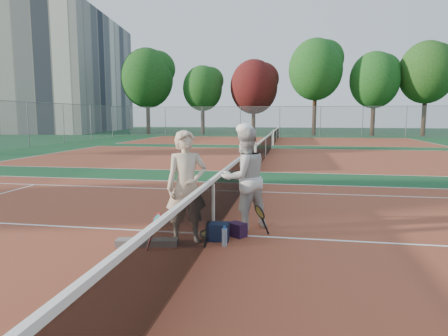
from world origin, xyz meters
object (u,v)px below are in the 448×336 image
object	(u,v)px
player_b	(244,178)
racket_spare	(207,235)
sports_bag_navy	(218,232)
player_a	(187,187)
racket_black_held	(259,221)
net_main	(213,206)
racket_red	(157,231)
water_bottle	(224,237)
sports_bag_purple	(237,230)
apartment_block	(74,75)

from	to	relation	value
player_b	racket_spare	world-z (taller)	player_b
sports_bag_navy	player_a	bearing A→B (deg)	-161.72
racket_black_held	sports_bag_navy	xyz separation A→B (m)	(-0.68, -0.36, -0.13)
net_main	racket_spare	xyz separation A→B (m)	(-0.06, -0.29, -0.44)
net_main	racket_red	xyz separation A→B (m)	(-0.74, -0.89, -0.23)
racket_spare	water_bottle	world-z (taller)	water_bottle
racket_spare	sports_bag_purple	world-z (taller)	sports_bag_purple
racket_red	racket_black_held	distance (m)	1.82
racket_red	player_b	bearing A→B (deg)	-2.00
player_b	sports_bag_navy	world-z (taller)	player_b
player_a	racket_black_held	distance (m)	1.44
net_main	sports_bag_purple	bearing A→B (deg)	-5.73
racket_black_held	sports_bag_purple	size ratio (longest dim) A/B	1.85
sports_bag_purple	apartment_block	bearing A→B (deg)	122.85
sports_bag_navy	net_main	bearing A→B (deg)	113.88
player_a	racket_red	xyz separation A→B (m)	(-0.39, -0.41, -0.65)
apartment_block	racket_spare	distance (m)	52.89
player_b	racket_spare	xyz separation A→B (m)	(-0.55, -0.80, -0.89)
racket_spare	sports_bag_purple	distance (m)	0.56
racket_black_held	water_bottle	size ratio (longest dim) A/B	1.85
apartment_block	racket_black_held	distance (m)	53.05
racket_red	racket_black_held	xyz separation A→B (m)	(1.56, 0.93, -0.00)
racket_black_held	sports_bag_navy	size ratio (longest dim) A/B	1.46
water_bottle	sports_bag_purple	bearing A→B (deg)	77.26
player_a	sports_bag_purple	distance (m)	1.21
net_main	racket_red	distance (m)	1.18
sports_bag_purple	water_bottle	bearing A→B (deg)	-102.74
net_main	apartment_block	size ratio (longest dim) A/B	0.50
apartment_block	racket_black_held	size ratio (longest dim) A/B	39.59
net_main	racket_black_held	distance (m)	0.85
racket_red	sports_bag_purple	world-z (taller)	racket_red
net_main	water_bottle	world-z (taller)	net_main
player_a	water_bottle	distance (m)	1.03
player_a	sports_bag_navy	xyz separation A→B (m)	(0.49, 0.16, -0.78)
net_main	apartment_block	xyz separation A→B (m)	(-28.00, 44.00, 6.99)
apartment_block	racket_spare	size ratio (longest dim) A/B	36.89
sports_bag_navy	racket_black_held	bearing A→B (deg)	28.21
player_b	water_bottle	xyz separation A→B (m)	(-0.18, -1.13, -0.80)
racket_spare	racket_black_held	bearing A→B (deg)	-77.10
racket_black_held	sports_bag_purple	xyz separation A→B (m)	(-0.38, -0.09, -0.16)
player_a	racket_spare	bearing A→B (deg)	8.32
racket_spare	apartment_block	bearing A→B (deg)	24.18
sports_bag_purple	water_bottle	distance (m)	0.59
net_main	player_a	distance (m)	0.73
player_a	racket_spare	size ratio (longest dim) A/B	3.13
player_b	net_main	bearing A→B (deg)	8.73
apartment_block	racket_spare	world-z (taller)	apartment_block
racket_spare	water_bottle	bearing A→B (deg)	-139.55
player_a	racket_black_held	world-z (taller)	player_a
racket_black_held	apartment_block	bearing A→B (deg)	-96.29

